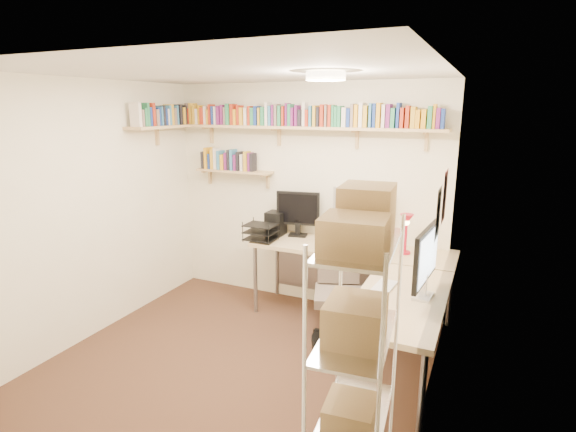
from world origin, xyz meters
name	(u,v)px	position (x,y,z in m)	size (l,w,h in m)	color
ground	(240,361)	(0.00, 0.00, 0.00)	(3.20, 3.20, 0.00)	#432D1C
room_shell	(236,193)	(0.00, 0.00, 1.55)	(3.24, 3.04, 2.52)	#F1E7C4
wall_shelves	(262,126)	(-0.42, 1.30, 2.03)	(3.12, 1.09, 0.80)	tan
corner_desk	(348,256)	(0.70, 0.94, 0.81)	(2.17, 2.12, 1.41)	beige
office_chair	(338,300)	(0.68, 0.73, 0.43)	(0.57, 0.58, 1.01)	black
wire_rack	(357,309)	(1.36, -1.11, 1.26)	(0.42, 0.75, 1.86)	silver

